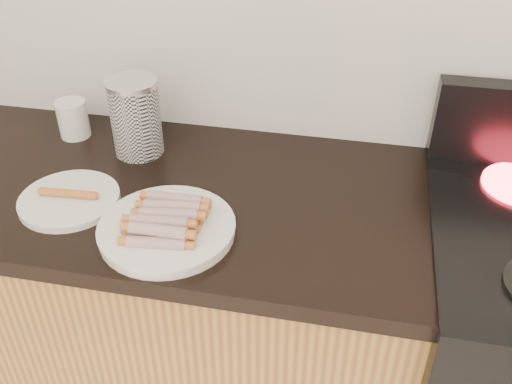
% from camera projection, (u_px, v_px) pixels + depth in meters
% --- Properties ---
extents(cabinet_base, '(2.20, 0.59, 0.86)m').
position_uv_depth(cabinet_base, '(21.00, 298.00, 1.69)').
color(cabinet_base, '#A98436').
rests_on(cabinet_base, floor).
extents(main_plate, '(0.31, 0.31, 0.02)m').
position_uv_depth(main_plate, '(167.00, 230.00, 1.19)').
color(main_plate, silver).
rests_on(main_plate, counter_slab).
extents(side_plate, '(0.29, 0.29, 0.02)m').
position_uv_depth(side_plate, '(69.00, 200.00, 1.28)').
color(side_plate, white).
rests_on(side_plate, counter_slab).
extents(hotdog_pile, '(0.12, 0.17, 0.05)m').
position_uv_depth(hotdog_pile, '(166.00, 218.00, 1.17)').
color(hotdog_pile, '#A32123').
rests_on(hotdog_pile, main_plate).
extents(plain_sausages, '(0.12, 0.03, 0.02)m').
position_uv_depth(plain_sausages, '(68.00, 193.00, 1.27)').
color(plain_sausages, tan).
rests_on(plain_sausages, side_plate).
extents(canister, '(0.13, 0.13, 0.20)m').
position_uv_depth(canister, '(136.00, 117.00, 1.41)').
color(canister, white).
rests_on(canister, counter_slab).
extents(mug, '(0.10, 0.10, 0.10)m').
position_uv_depth(mug, '(73.00, 119.00, 1.51)').
color(mug, silver).
rests_on(mug, counter_slab).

